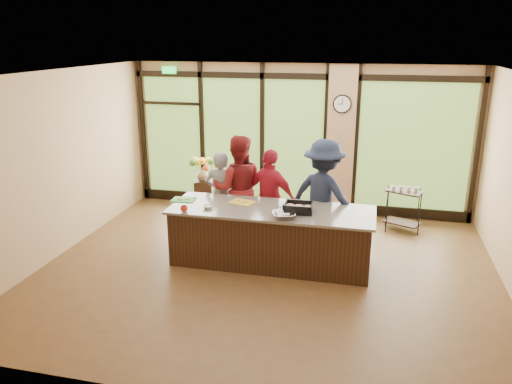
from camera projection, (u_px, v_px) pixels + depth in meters
The scene contains 24 objects.
floor at pixel (267, 270), 7.79m from camera, with size 7.00×7.00×0.00m, color #53341D.
ceiling at pixel (269, 74), 6.89m from camera, with size 7.00×7.00×0.00m, color silver.
back_wall at pixel (299, 139), 10.13m from camera, with size 7.00×7.00×0.00m, color tan.
left_wall at pixel (58, 165), 8.11m from camera, with size 6.00×6.00×0.00m, color tan.
window_wall at pixel (306, 145), 10.08m from camera, with size 6.90×0.12×3.00m.
island_base at pixel (271, 237), 7.94m from camera, with size 3.10×1.00×0.88m, color black.
countertop at pixel (271, 210), 7.80m from camera, with size 3.20×1.10×0.04m, color #6C6459.
wall_clock at pixel (342, 104), 9.59m from camera, with size 0.36×0.04×0.36m.
cook_left at pixel (221, 195), 8.82m from camera, with size 0.59×0.39×1.61m, color slate.
cook_midleft at pixel (238, 189), 8.73m from camera, with size 0.92×0.72×1.89m, color maroon.
cook_midright at pixel (271, 198), 8.55m from camera, with size 0.99×0.41×1.70m, color maroon.
cook_right at pixel (323, 196), 8.30m from camera, with size 1.23×0.71×1.91m, color #192037.
roasting_pan at pixel (298, 210), 7.64m from camera, with size 0.43×0.33×0.08m, color black.
mixing_bowl at pixel (284, 215), 7.39m from camera, with size 0.35×0.35×0.08m, color silver.
cutting_board_left at pixel (184, 200), 8.21m from camera, with size 0.38×0.28×0.01m, color green.
cutting_board_center at pixel (242, 202), 8.08m from camera, with size 0.38×0.29×0.01m, color gold.
cutting_board_right at pixel (296, 206), 7.92m from camera, with size 0.39×0.30×0.01m, color gold.
prep_bowl_near at pixel (208, 207), 7.81m from camera, with size 0.15×0.15×0.05m, color white.
prep_bowl_mid at pixel (295, 210), 7.69m from camera, with size 0.12×0.12×0.04m, color white.
prep_bowl_far at pixel (293, 204), 7.95m from camera, with size 0.11×0.11×0.03m, color white.
red_ramekin at pixel (184, 209), 7.66m from camera, with size 0.11×0.11×0.09m, color #AE2311.
flower_stand at pixel (203, 197), 10.19m from camera, with size 0.35×0.35×0.71m, color black.
flower_vase at pixel (203, 174), 10.05m from camera, with size 0.25×0.25×0.26m, color olive.
bar_cart at pixel (403, 204), 9.24m from camera, with size 0.72×0.59×0.86m.
Camera 1 is at (1.46, -6.92, 3.50)m, focal length 35.00 mm.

